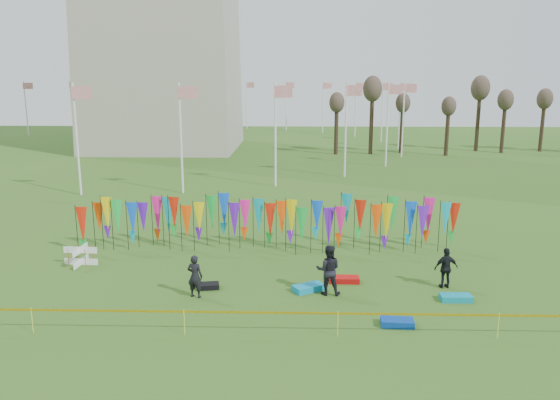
{
  "coord_description": "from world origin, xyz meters",
  "views": [
    {
      "loc": [
        1.54,
        -18.32,
        8.19
      ],
      "look_at": [
        0.85,
        6.0,
        2.81
      ],
      "focal_mm": 35.0,
      "sensor_mm": 36.0,
      "label": 1
    }
  ],
  "objects_px": {
    "kite_bag_blue": "(397,322)",
    "kite_bag_red": "(344,279)",
    "kite_bag_turquoise": "(308,288)",
    "person_right": "(446,268)",
    "kite_bag_teal": "(456,298)",
    "box_kite": "(81,256)",
    "person_mid": "(328,270)",
    "person_left": "(195,276)",
    "kite_bag_black": "(208,286)"
  },
  "relations": [
    {
      "from": "kite_bag_turquoise",
      "to": "kite_bag_red",
      "type": "bearing_deg",
      "value": 33.52
    },
    {
      "from": "person_right",
      "to": "kite_bag_teal",
      "type": "relative_size",
      "value": 1.41
    },
    {
      "from": "kite_bag_black",
      "to": "kite_bag_teal",
      "type": "xyz_separation_m",
      "value": [
        9.6,
        -0.96,
        0.01
      ]
    },
    {
      "from": "kite_bag_blue",
      "to": "kite_bag_red",
      "type": "distance_m",
      "value": 4.31
    },
    {
      "from": "kite_bag_teal",
      "to": "person_left",
      "type": "bearing_deg",
      "value": 179.57
    },
    {
      "from": "person_left",
      "to": "kite_bag_teal",
      "type": "xyz_separation_m",
      "value": [
        9.94,
        -0.07,
        -0.73
      ]
    },
    {
      "from": "box_kite",
      "to": "kite_bag_red",
      "type": "relative_size",
      "value": 0.71
    },
    {
      "from": "kite_bag_red",
      "to": "person_mid",
      "type": "bearing_deg",
      "value": -119.64
    },
    {
      "from": "person_right",
      "to": "person_mid",
      "type": "bearing_deg",
      "value": 0.16
    },
    {
      "from": "box_kite",
      "to": "person_right",
      "type": "relative_size",
      "value": 0.53
    },
    {
      "from": "kite_bag_blue",
      "to": "kite_bag_teal",
      "type": "distance_m",
      "value": 3.45
    },
    {
      "from": "person_right",
      "to": "kite_bag_turquoise",
      "type": "xyz_separation_m",
      "value": [
        -5.5,
        -0.49,
        -0.71
      ]
    },
    {
      "from": "kite_bag_turquoise",
      "to": "kite_bag_teal",
      "type": "distance_m",
      "value": 5.63
    },
    {
      "from": "person_mid",
      "to": "kite_bag_teal",
      "type": "xyz_separation_m",
      "value": [
        4.82,
        -0.51,
        -0.88
      ]
    },
    {
      "from": "person_right",
      "to": "kite_bag_teal",
      "type": "xyz_separation_m",
      "value": [
        0.07,
        -1.31,
        -0.72
      ]
    },
    {
      "from": "kite_bag_blue",
      "to": "kite_bag_red",
      "type": "height_order",
      "value": "kite_bag_blue"
    },
    {
      "from": "box_kite",
      "to": "person_mid",
      "type": "relative_size",
      "value": 0.44
    },
    {
      "from": "person_mid",
      "to": "kite_bag_red",
      "type": "height_order",
      "value": "person_mid"
    },
    {
      "from": "kite_bag_turquoise",
      "to": "kite_bag_blue",
      "type": "bearing_deg",
      "value": -46.09
    },
    {
      "from": "person_mid",
      "to": "kite_bag_turquoise",
      "type": "relative_size",
      "value": 1.62
    },
    {
      "from": "box_kite",
      "to": "kite_bag_teal",
      "type": "relative_size",
      "value": 0.75
    },
    {
      "from": "box_kite",
      "to": "kite_bag_red",
      "type": "xyz_separation_m",
      "value": [
        11.68,
        -1.79,
        -0.33
      ]
    },
    {
      "from": "person_right",
      "to": "kite_bag_teal",
      "type": "height_order",
      "value": "person_right"
    },
    {
      "from": "kite_bag_red",
      "to": "kite_bag_teal",
      "type": "relative_size",
      "value": 1.05
    },
    {
      "from": "person_mid",
      "to": "kite_bag_turquoise",
      "type": "distance_m",
      "value": 1.19
    },
    {
      "from": "box_kite",
      "to": "kite_bag_red",
      "type": "height_order",
      "value": "box_kite"
    },
    {
      "from": "person_mid",
      "to": "kite_bag_black",
      "type": "height_order",
      "value": "person_mid"
    },
    {
      "from": "kite_bag_blue",
      "to": "kite_bag_black",
      "type": "height_order",
      "value": "kite_bag_blue"
    },
    {
      "from": "person_right",
      "to": "kite_bag_black",
      "type": "bearing_deg",
      "value": -7.25
    },
    {
      "from": "kite_bag_turquoise",
      "to": "kite_bag_black",
      "type": "distance_m",
      "value": 4.03
    },
    {
      "from": "person_right",
      "to": "kite_bag_turquoise",
      "type": "bearing_deg",
      "value": -4.33
    },
    {
      "from": "person_right",
      "to": "kite_bag_blue",
      "type": "relative_size",
      "value": 1.5
    },
    {
      "from": "person_left",
      "to": "person_mid",
      "type": "bearing_deg",
      "value": -160.69
    },
    {
      "from": "person_mid",
      "to": "person_right",
      "type": "xyz_separation_m",
      "value": [
        4.75,
        0.8,
        -0.16
      ]
    },
    {
      "from": "person_mid",
      "to": "kite_bag_teal",
      "type": "bearing_deg",
      "value": 177.14
    },
    {
      "from": "kite_bag_turquoise",
      "to": "kite_bag_red",
      "type": "xyz_separation_m",
      "value": [
        1.49,
        0.99,
        -0.01
      ]
    },
    {
      "from": "box_kite",
      "to": "kite_bag_turquoise",
      "type": "distance_m",
      "value": 10.57
    },
    {
      "from": "person_left",
      "to": "person_right",
      "type": "bearing_deg",
      "value": -158.44
    },
    {
      "from": "person_right",
      "to": "kite_bag_red",
      "type": "relative_size",
      "value": 1.34
    },
    {
      "from": "box_kite",
      "to": "kite_bag_teal",
      "type": "xyz_separation_m",
      "value": [
        15.76,
        -3.6,
        -0.33
      ]
    },
    {
      "from": "person_left",
      "to": "person_right",
      "type": "distance_m",
      "value": 9.95
    },
    {
      "from": "kite_bag_red",
      "to": "box_kite",
      "type": "bearing_deg",
      "value": 171.31
    },
    {
      "from": "kite_bag_blue",
      "to": "kite_bag_teal",
      "type": "height_order",
      "value": "kite_bag_blue"
    },
    {
      "from": "person_left",
      "to": "box_kite",
      "type": "bearing_deg",
      "value": -16.79
    },
    {
      "from": "person_right",
      "to": "box_kite",
      "type": "bearing_deg",
      "value": -17.69
    },
    {
      "from": "person_left",
      "to": "kite_bag_turquoise",
      "type": "height_order",
      "value": "person_left"
    },
    {
      "from": "box_kite",
      "to": "kite_bag_black",
      "type": "xyz_separation_m",
      "value": [
        6.16,
        -2.65,
        -0.34
      ]
    },
    {
      "from": "box_kite",
      "to": "kite_bag_blue",
      "type": "distance_m",
      "value": 14.38
    },
    {
      "from": "kite_bag_blue",
      "to": "kite_bag_black",
      "type": "relative_size",
      "value": 1.24
    },
    {
      "from": "person_left",
      "to": "kite_bag_turquoise",
      "type": "bearing_deg",
      "value": -155.84
    }
  ]
}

